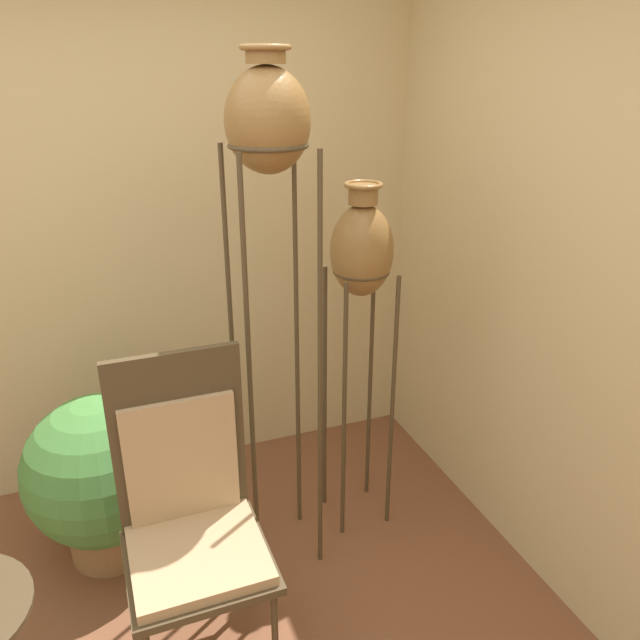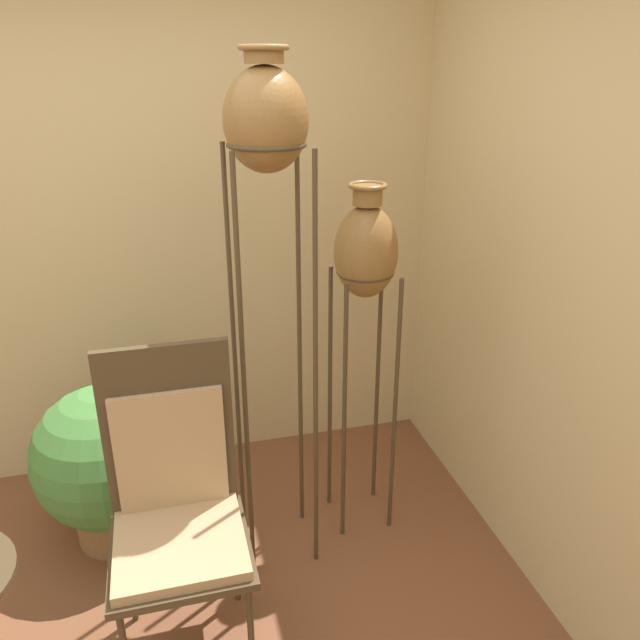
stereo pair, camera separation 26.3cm
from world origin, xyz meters
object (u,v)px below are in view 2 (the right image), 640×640
at_px(vase_stand_tall, 266,139).
at_px(potted_plant, 109,461).
at_px(chair, 175,497).
at_px(vase_stand_medium, 366,260).

height_order(vase_stand_tall, potted_plant, vase_stand_tall).
xyz_separation_m(chair, potted_plant, (-0.29, 0.65, -0.24)).
bearing_deg(potted_plant, chair, -65.61).
bearing_deg(vase_stand_medium, vase_stand_tall, -166.51).
xyz_separation_m(vase_stand_tall, vase_stand_medium, (0.43, 0.10, -0.52)).
bearing_deg(vase_stand_medium, chair, -150.60).
bearing_deg(vase_stand_tall, potted_plant, 160.74).
relative_size(vase_stand_tall, potted_plant, 2.76).
xyz_separation_m(vase_stand_medium, chair, (-0.87, -0.49, -0.68)).
height_order(vase_stand_medium, chair, vase_stand_medium).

